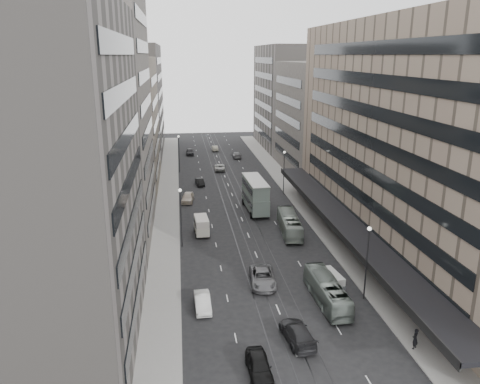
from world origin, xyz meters
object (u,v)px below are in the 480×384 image
sedan_0 (259,366)px  pedestrian (415,339)px  bus_far (289,224)px  sedan_1 (203,302)px  vw_microbus (331,280)px  bus_near (327,291)px  panel_van (202,225)px  sedan_2 (263,277)px  double_decker (255,194)px

sedan_0 → pedestrian: 14.45m
bus_far → sedan_1: 24.25m
vw_microbus → bus_near: bearing=-124.6°
sedan_1 → vw_microbus: bearing=6.9°
panel_van → vw_microbus: bearing=-57.4°
bus_far → sedan_1: (-13.91, -19.85, -0.70)m
bus_far → sedan_2: 16.77m
panel_van → sedan_1: bearing=-95.8°
bus_near → sedan_1: size_ratio=2.17×
vw_microbus → sedan_1: (-14.51, -2.19, -0.41)m
bus_near → sedan_1: bus_near is taller
panel_van → pedestrian: 35.21m
bus_near → vw_microbus: bus_near is taller
sedan_0 → sedan_1: sedan_0 is taller
panel_van → sedan_2: bearing=-72.7°
bus_far → double_decker: bearing=-67.8°
bus_near → bus_far: bus_far is taller
pedestrian → sedan_1: bearing=-63.1°
bus_near → pedestrian: 10.52m
bus_far → vw_microbus: (0.60, -17.65, -0.29)m
bus_near → sedan_0: 13.98m
bus_near → sedan_1: (-13.17, 0.47, -0.62)m
sedan_0 → sedan_2: sedan_2 is taller
bus_near → double_decker: size_ratio=0.96×
double_decker → sedan_2: (-3.41, -26.17, -2.14)m
panel_van → bus_near: bearing=-63.6°
panel_van → sedan_1: size_ratio=0.95×
bus_near → pedestrian: bus_near is taller
double_decker → vw_microbus: 28.84m
bus_far → double_decker: double_decker is taller
sedan_2 → sedan_0: bearing=-96.5°
panel_van → double_decker: bearing=42.4°
panel_van → sedan_2: (6.13, -16.49, -0.61)m
sedan_1 → bus_near: bearing=-3.7°
sedan_1 → pedestrian: 20.77m
sedan_1 → sedan_2: size_ratio=0.75×
double_decker → sedan_2: size_ratio=1.69×
sedan_1 → sedan_0: bearing=-71.5°
double_decker → sedan_0: (-6.49, -41.76, -2.18)m
bus_near → pedestrian: (5.25, -9.12, -0.23)m
panel_van → sedan_2: 17.60m
bus_near → pedestrian: size_ratio=4.97×
sedan_1 → panel_van: bearing=85.6°
vw_microbus → sedan_1: size_ratio=0.89×
panel_van → sedan_2: size_ratio=0.71×
bus_far → vw_microbus: bus_far is taller
double_decker → panel_van: double_decker is taller
panel_van → sedan_2: panel_van is taller
sedan_1 → sedan_2: 8.45m
double_decker → sedan_0: 42.31m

